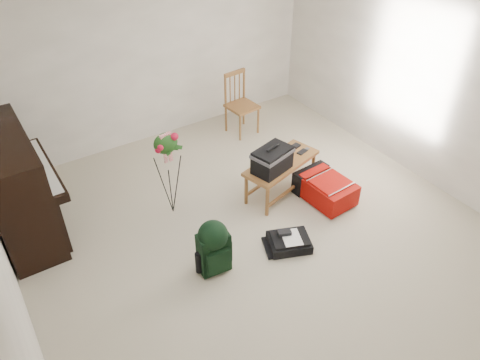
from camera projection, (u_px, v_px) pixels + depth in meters
floor at (261, 238)px, 5.38m from camera, size 5.00×5.50×0.01m
ceiling at (269, 20)px, 3.88m from camera, size 5.00×5.50×0.01m
wall_back at (150, 56)px, 6.48m from camera, size 5.00×0.04×2.50m
wall_right at (431, 86)px, 5.72m from camera, size 0.04×5.50×2.50m
piano at (17, 189)px, 5.14m from camera, size 0.71×1.50×1.25m
bench at (273, 159)px, 5.65m from camera, size 1.12×0.68×0.81m
dining_chair at (241, 104)px, 7.03m from camera, size 0.45×0.45×0.94m
red_suitcase at (323, 186)px, 5.89m from camera, size 0.53×0.75×0.31m
black_duffel at (289, 242)px, 5.23m from camera, size 0.56×0.51×0.19m
green_backpack at (214, 245)px, 4.79m from camera, size 0.34×0.32×0.64m
flower_stand at (169, 175)px, 5.42m from camera, size 0.40×0.40×1.15m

